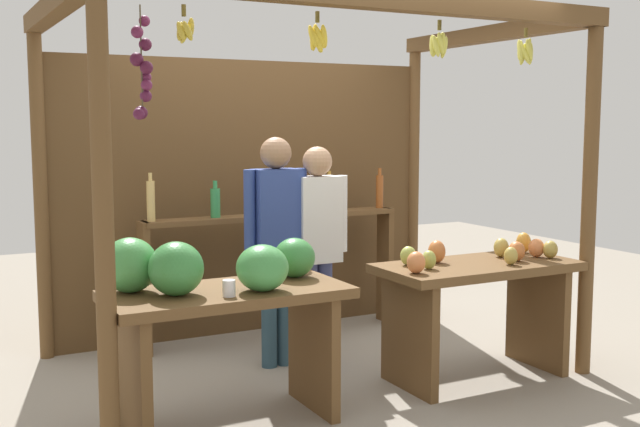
% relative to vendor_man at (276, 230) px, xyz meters
% --- Properties ---
extents(ground_plane, '(12.00, 12.00, 0.00)m').
position_rel_vendor_man_xyz_m(ground_plane, '(0.20, -0.08, -0.98)').
color(ground_plane, gray).
rests_on(ground_plane, ground).
extents(market_stall, '(3.36, 2.20, 2.47)m').
position_rel_vendor_man_xyz_m(market_stall, '(0.19, 0.42, 0.46)').
color(market_stall, brown).
rests_on(market_stall, ground).
extents(fruit_counter_left, '(1.39, 0.72, 1.10)m').
position_rel_vendor_man_xyz_m(fruit_counter_left, '(-0.76, -0.85, -0.24)').
color(fruit_counter_left, brown).
rests_on(fruit_counter_left, ground).
extents(fruit_counter_right, '(1.36, 0.64, 0.94)m').
position_rel_vendor_man_xyz_m(fruit_counter_right, '(1.09, -0.86, -0.37)').
color(fruit_counter_right, brown).
rests_on(fruit_counter_right, ground).
extents(bottle_shelf_unit, '(2.16, 0.22, 1.36)m').
position_rel_vendor_man_xyz_m(bottle_shelf_unit, '(0.30, 0.71, -0.18)').
color(bottle_shelf_unit, brown).
rests_on(bottle_shelf_unit, ground).
extents(vendor_man, '(0.48, 0.22, 1.63)m').
position_rel_vendor_man_xyz_m(vendor_man, '(0.00, 0.00, 0.00)').
color(vendor_man, '#2C4B5C').
rests_on(vendor_man, ground).
extents(vendor_woman, '(0.48, 0.21, 1.56)m').
position_rel_vendor_man_xyz_m(vendor_woman, '(0.31, -0.03, -0.05)').
color(vendor_woman, '#41477C').
rests_on(vendor_woman, ground).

